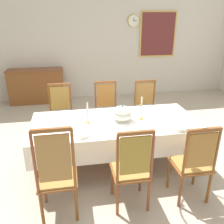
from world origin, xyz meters
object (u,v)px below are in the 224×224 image
at_px(chair_north_b, 107,109).
at_px(bowl_near_right, 82,135).
at_px(chair_north_c, 146,107).
at_px(spoon_secondary, 73,136).
at_px(chair_south_c, 194,162).
at_px(chair_north_a, 61,112).
at_px(soup_tureen, 122,113).
at_px(candlestick_east, 141,110).
at_px(spoon_primary, 187,128).
at_px(candlestick_west, 88,115).
at_px(chair_south_b, 132,168).
at_px(framed_painting, 158,34).
at_px(chair_south_a, 57,174).
at_px(sideboard, 37,86).
at_px(mounted_clock, 133,21).
at_px(dining_table, 115,125).
at_px(bowl_near_left, 179,128).

bearing_deg(chair_north_b, bowl_near_right, 68.52).
distance_m(chair_north_c, spoon_secondary, 1.97).
bearing_deg(bowl_near_right, chair_south_c, -22.87).
relative_size(chair_north_a, bowl_near_right, 5.70).
xyz_separation_m(soup_tureen, candlestick_east, (0.29, 0.00, 0.03)).
bearing_deg(spoon_primary, candlestick_west, 154.09).
height_order(chair_south_b, spoon_primary, chair_south_b).
xyz_separation_m(chair_north_a, bowl_near_right, (0.32, -1.36, 0.21)).
relative_size(spoon_primary, framed_painting, 0.14).
relative_size(chair_south_a, bowl_near_right, 6.45).
bearing_deg(sideboard, chair_north_b, 124.44).
distance_m(chair_south_a, mounted_clock, 5.07).
xyz_separation_m(chair_north_a, chair_south_b, (0.85, -1.91, 0.01)).
bearing_deg(candlestick_west, chair_south_c, -38.45).
bearing_deg(candlestick_west, chair_south_a, -114.00).
relative_size(chair_south_a, mounted_clock, 3.74).
xyz_separation_m(chair_north_c, spoon_primary, (0.15, -1.37, 0.19)).
xyz_separation_m(spoon_primary, mounted_clock, (0.20, 3.88, 1.33)).
xyz_separation_m(chair_south_c, candlestick_east, (-0.40, 0.96, 0.33)).
height_order(dining_table, candlestick_east, candlestick_east).
bearing_deg(framed_painting, bowl_near_right, -121.66).
height_order(candlestick_east, spoon_primary, candlestick_east).
bearing_deg(sideboard, candlestick_east, 121.01).
relative_size(chair_south_a, candlestick_east, 3.38).
relative_size(chair_north_c, spoon_secondary, 5.96).
relative_size(chair_north_b, soup_tureen, 3.50).
height_order(dining_table, mounted_clock, mounted_clock).
xyz_separation_m(chair_south_a, chair_south_c, (1.63, 0.01, -0.05)).
bearing_deg(chair_north_b, chair_north_a, 0.02).
height_order(dining_table, bowl_near_left, bowl_near_left).
bearing_deg(mounted_clock, candlestick_west, -114.23).
height_order(chair_south_b, mounted_clock, mounted_clock).
relative_size(soup_tureen, bowl_near_left, 1.56).
bearing_deg(candlestick_east, dining_table, 180.00).
bearing_deg(chair_south_c, chair_north_a, 130.51).
height_order(soup_tureen, bowl_near_left, soup_tureen).
bearing_deg(mounted_clock, bowl_near_left, -94.80).
bearing_deg(bowl_near_right, bowl_near_left, -1.78).
height_order(chair_north_b, mounted_clock, mounted_clock).
bearing_deg(chair_south_c, candlestick_east, 112.52).
height_order(dining_table, chair_north_c, chair_north_c).
height_order(chair_south_a, candlestick_east, chair_south_a).
height_order(spoon_primary, spoon_secondary, same).
relative_size(candlestick_east, bowl_near_left, 1.82).
xyz_separation_m(chair_north_c, framed_painting, (1.07, 2.52, 1.17)).
xyz_separation_m(chair_north_b, bowl_near_left, (0.80, -1.40, 0.21)).
relative_size(dining_table, candlestick_east, 6.89).
bearing_deg(chair_south_a, chair_south_b, 0.43).
relative_size(bowl_near_left, sideboard, 0.14).
distance_m(chair_north_b, chair_south_c, 2.07).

